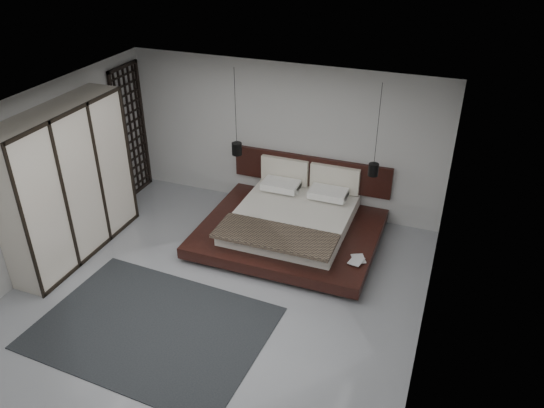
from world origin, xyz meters
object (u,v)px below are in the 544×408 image
at_px(pendant_left, 237,148).
at_px(pendant_right, 373,169).
at_px(lattice_screen, 131,132).
at_px(rug, 153,327).
at_px(wardrobe, 68,184).
at_px(bed, 292,223).

distance_m(pendant_left, pendant_right, 2.48).
height_order(lattice_screen, pendant_right, pendant_right).
relative_size(pendant_right, rug, 0.50).
bearing_deg(pendant_left, pendant_right, 0.00).
relative_size(pendant_right, wardrobe, 0.61).
distance_m(wardrobe, rug, 2.81).
bearing_deg(pendant_left, wardrobe, -133.60).
height_order(bed, rug, bed).
relative_size(lattice_screen, rug, 0.83).
bearing_deg(pendant_right, bed, -158.14).
bearing_deg(wardrobe, lattice_screen, 96.60).
xyz_separation_m(lattice_screen, pendant_left, (2.27, -0.05, 0.02)).
bearing_deg(bed, pendant_right, 21.86).
bearing_deg(bed, pendant_left, 158.14).
bearing_deg(wardrobe, rug, -29.85).
xyz_separation_m(lattice_screen, pendant_right, (4.75, -0.05, 0.03)).
distance_m(bed, pendant_right, 1.69).
height_order(pendant_right, rug, pendant_right).
height_order(pendant_left, wardrobe, pendant_left).
relative_size(lattice_screen, wardrobe, 1.01).
height_order(lattice_screen, pendant_left, pendant_left).
xyz_separation_m(bed, wardrobe, (-3.26, -1.62, 0.96)).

